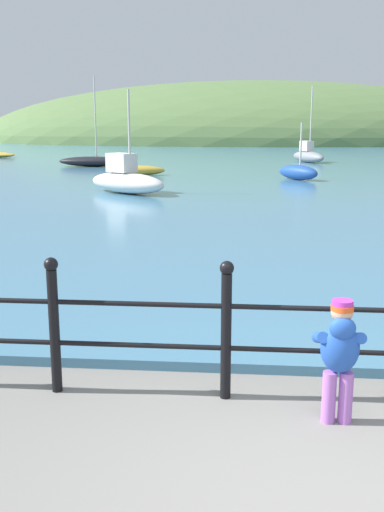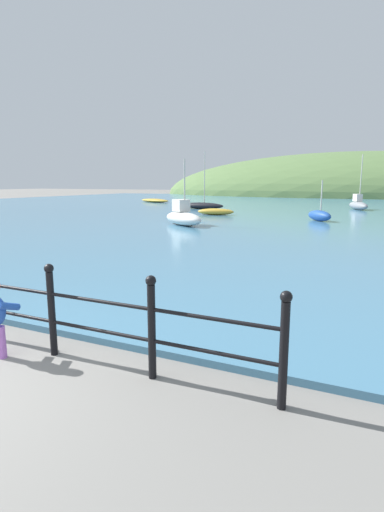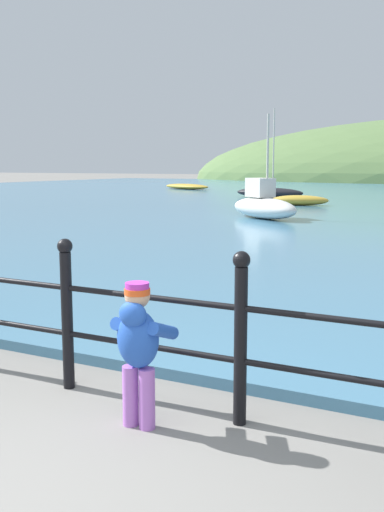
{
  "view_description": "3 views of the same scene",
  "coord_description": "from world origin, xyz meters",
  "px_view_note": "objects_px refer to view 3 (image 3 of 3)",
  "views": [
    {
      "loc": [
        -0.68,
        -3.27,
        2.32
      ],
      "look_at": [
        -1.27,
        3.56,
        0.78
      ],
      "focal_mm": 42.0,
      "sensor_mm": 36.0,
      "label": 1
    },
    {
      "loc": [
        4.37,
        -2.16,
        2.21
      ],
      "look_at": [
        1.56,
        3.84,
        0.98
      ],
      "focal_mm": 28.0,
      "sensor_mm": 36.0,
      "label": 2
    },
    {
      "loc": [
        2.18,
        -2.13,
        1.77
      ],
      "look_at": [
        -0.82,
        3.69,
        0.77
      ],
      "focal_mm": 42.0,
      "sensor_mm": 36.0,
      "label": 3
    }
  ],
  "objects_px": {
    "boat_blue_hull": "(269,192)",
    "boat_white_sailboat": "(264,205)",
    "child_in_coat": "(138,341)",
    "boat_green_fishing": "(187,186)",
    "boat_mid_harbor": "(300,200)"
  },
  "relations": [
    {
      "from": "boat_blue_hull",
      "to": "boat_white_sailboat",
      "type": "bearing_deg",
      "value": -70.94
    },
    {
      "from": "child_in_coat",
      "to": "boat_green_fishing",
      "type": "height_order",
      "value": "child_in_coat"
    },
    {
      "from": "boat_green_fishing",
      "to": "boat_white_sailboat",
      "type": "bearing_deg",
      "value": -56.19
    },
    {
      "from": "boat_green_fishing",
      "to": "boat_blue_hull",
      "type": "bearing_deg",
      "value": -40.61
    },
    {
      "from": "boat_white_sailboat",
      "to": "boat_mid_harbor",
      "type": "distance_m",
      "value": 6.49
    },
    {
      "from": "child_in_coat",
      "to": "boat_white_sailboat",
      "type": "xyz_separation_m",
      "value": [
        -4.52,
        14.46,
        -0.09
      ]
    },
    {
      "from": "boat_mid_harbor",
      "to": "boat_blue_hull",
      "type": "bearing_deg",
      "value": 121.86
    },
    {
      "from": "boat_white_sailboat",
      "to": "boat_green_fishing",
      "type": "distance_m",
      "value": 22.96
    },
    {
      "from": "child_in_coat",
      "to": "boat_mid_harbor",
      "type": "height_order",
      "value": "child_in_coat"
    },
    {
      "from": "boat_white_sailboat",
      "to": "boat_blue_hull",
      "type": "bearing_deg",
      "value": 109.06
    },
    {
      "from": "boat_white_sailboat",
      "to": "boat_blue_hull",
      "type": "relative_size",
      "value": 0.72
    },
    {
      "from": "child_in_coat",
      "to": "boat_blue_hull",
      "type": "distance_m",
      "value": 27.36
    },
    {
      "from": "boat_green_fishing",
      "to": "child_in_coat",
      "type": "bearing_deg",
      "value": -62.73
    },
    {
      "from": "boat_green_fishing",
      "to": "boat_mid_harbor",
      "type": "distance_m",
      "value": 17.4
    },
    {
      "from": "child_in_coat",
      "to": "boat_white_sailboat",
      "type": "relative_size",
      "value": 0.31
    }
  ]
}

